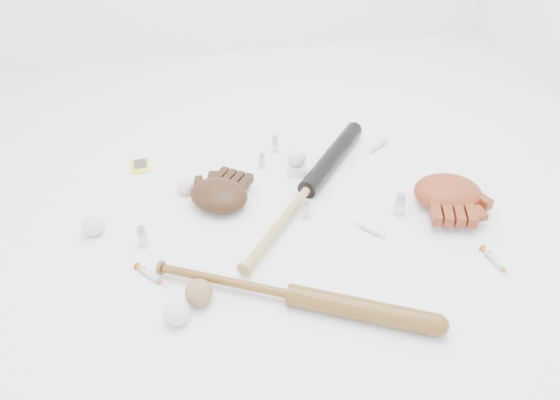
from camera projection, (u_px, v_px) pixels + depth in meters
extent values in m
plane|color=white|center=(279.00, 224.00, 1.88)|extent=(3.00, 3.00, 0.00)
cube|color=yellow|center=(140.00, 166.00, 2.15)|extent=(0.08, 0.11, 0.01)
cube|color=white|center=(297.00, 169.00, 2.10)|extent=(0.08, 0.08, 0.04)
sphere|color=silver|center=(297.00, 157.00, 2.07)|extent=(0.07, 0.07, 0.07)
sphere|color=silver|center=(93.00, 225.00, 1.82)|extent=(0.08, 0.08, 0.08)
sphere|color=silver|center=(186.00, 185.00, 2.00)|extent=(0.07, 0.07, 0.07)
sphere|color=silver|center=(176.00, 313.00, 1.52)|extent=(0.07, 0.07, 0.07)
sphere|color=#916945|center=(199.00, 293.00, 1.57)|extent=(0.08, 0.08, 0.08)
cylinder|color=silver|center=(262.00, 161.00, 2.13)|extent=(0.02, 0.02, 0.06)
cylinder|color=silver|center=(343.00, 138.00, 2.26)|extent=(0.02, 0.02, 0.06)
cylinder|color=silver|center=(307.00, 209.00, 1.89)|extent=(0.03, 0.03, 0.07)
cylinder|color=silver|center=(400.00, 205.00, 1.89)|extent=(0.04, 0.04, 0.08)
cylinder|color=silver|center=(142.00, 236.00, 1.77)|extent=(0.03, 0.03, 0.08)
cylinder|color=silver|center=(275.00, 144.00, 2.22)|extent=(0.03, 0.03, 0.07)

